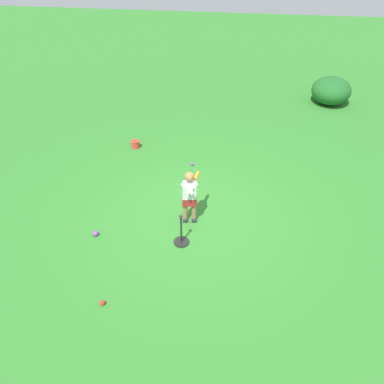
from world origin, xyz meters
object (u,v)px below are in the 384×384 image
(play_ball_far_right, at_px, (96,233))
(batting_tee, at_px, (181,238))
(child_batter, at_px, (190,193))
(toy_bucket, at_px, (135,144))
(play_ball_behind_batter, at_px, (192,164))
(play_ball_midfield, at_px, (102,303))

(play_ball_far_right, relative_size, batting_tee, 0.17)
(child_batter, bearing_deg, toy_bucket, 125.14)
(play_ball_behind_batter, height_order, batting_tee, batting_tee)
(batting_tee, relative_size, toy_bucket, 2.87)
(play_ball_behind_batter, bearing_deg, batting_tee, -85.54)
(batting_tee, distance_m, toy_bucket, 3.69)
(toy_bucket, bearing_deg, child_batter, -54.86)
(play_ball_far_right, relative_size, play_ball_midfield, 1.28)
(play_ball_behind_batter, bearing_deg, play_ball_midfield, -100.26)
(batting_tee, bearing_deg, play_ball_far_right, -177.78)
(toy_bucket, bearing_deg, batting_tee, -61.34)
(play_ball_behind_batter, height_order, toy_bucket, toy_bucket)
(play_ball_midfield, relative_size, toy_bucket, 0.38)
(child_batter, relative_size, toy_bucket, 5.00)
(child_batter, xyz_separation_m, batting_tee, (-0.05, -0.65, -0.55))
(play_ball_midfield, bearing_deg, play_ball_far_right, 114.33)
(play_ball_midfield, xyz_separation_m, batting_tee, (0.95, 1.50, 0.06))
(play_ball_behind_batter, distance_m, toy_bucket, 1.69)
(child_batter, relative_size, batting_tee, 1.74)
(play_ball_far_right, distance_m, toy_bucket, 3.31)
(child_batter, distance_m, toy_bucket, 3.21)
(batting_tee, bearing_deg, play_ball_midfield, -122.26)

